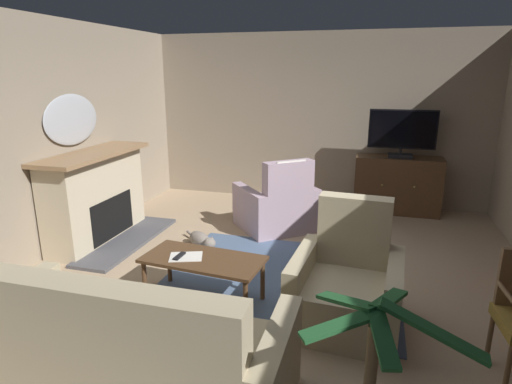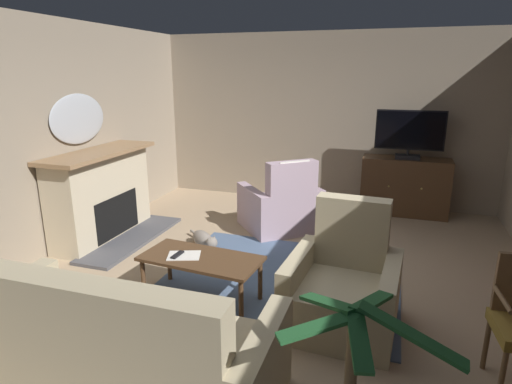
{
  "view_description": "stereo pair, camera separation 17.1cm",
  "coord_description": "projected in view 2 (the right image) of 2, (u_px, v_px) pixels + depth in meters",
  "views": [
    {
      "loc": [
        0.93,
        -3.82,
        2.12
      ],
      "look_at": [
        -0.21,
        0.27,
        0.91
      ],
      "focal_mm": 29.93,
      "sensor_mm": 36.0,
      "label": 1
    },
    {
      "loc": [
        1.1,
        -3.77,
        2.12
      ],
      "look_at": [
        -0.21,
        0.27,
        0.91
      ],
      "focal_mm": 29.93,
      "sensor_mm": 36.0,
      "label": 2
    }
  ],
  "objects": [
    {
      "name": "armchair_facing_sofa",
      "position": [
        281.0,
        207.0,
        5.86
      ],
      "size": [
        1.29,
        1.28,
        1.04
      ],
      "color": "#AD93A3",
      "rests_on": "ground_plane"
    },
    {
      "name": "ground_plane",
      "position": [
        267.0,
        288.0,
        4.36
      ],
      "size": [
        6.0,
        6.94,
        0.04
      ],
      "primitive_type": "cube",
      "color": "tan"
    },
    {
      "name": "coffee_table",
      "position": [
        201.0,
        262.0,
        4.0
      ],
      "size": [
        1.17,
        0.63,
        0.45
      ],
      "color": "#4C331E",
      "rests_on": "ground_plane"
    },
    {
      "name": "television",
      "position": [
        410.0,
        133.0,
        6.2
      ],
      "size": [
        0.97,
        0.2,
        0.71
      ],
      "color": "black",
      "rests_on": "tv_cabinet"
    },
    {
      "name": "tv_remote",
      "position": [
        177.0,
        255.0,
        4.0
      ],
      "size": [
        0.06,
        0.17,
        0.02
      ],
      "primitive_type": "cube",
      "rotation": [
        0.0,
        0.0,
        1.51
      ],
      "color": "black",
      "rests_on": "coffee_table"
    },
    {
      "name": "wall_mirror_oval",
      "position": [
        78.0,
        119.0,
        5.32
      ],
      "size": [
        0.06,
        0.97,
        0.62
      ],
      "primitive_type": "ellipsoid",
      "color": "#B2B7BF"
    },
    {
      "name": "cat",
      "position": [
        204.0,
        239.0,
        5.32
      ],
      "size": [
        0.57,
        0.52,
        0.21
      ],
      "color": "gray",
      "rests_on": "ground_plane"
    },
    {
      "name": "folded_newspaper",
      "position": [
        184.0,
        255.0,
        4.01
      ],
      "size": [
        0.36,
        0.31,
        0.01
      ],
      "primitive_type": "cube",
      "rotation": [
        0.0,
        0.0,
        0.35
      ],
      "color": "silver",
      "rests_on": "coffee_table"
    },
    {
      "name": "wall_back",
      "position": [
        324.0,
        120.0,
        6.93
      ],
      "size": [
        6.0,
        0.1,
        2.73
      ],
      "primitive_type": "cube",
      "color": "gray",
      "rests_on": "ground_plane"
    },
    {
      "name": "armchair_by_fireplace",
      "position": [
        343.0,
        289.0,
        3.64
      ],
      "size": [
        0.96,
        0.95,
        1.06
      ],
      "color": "tan",
      "rests_on": "ground_plane"
    },
    {
      "name": "fireplace",
      "position": [
        103.0,
        197.0,
        5.52
      ],
      "size": [
        0.92,
        1.73,
        1.16
      ],
      "color": "#4C4C51",
      "rests_on": "ground_plane"
    },
    {
      "name": "rug_central",
      "position": [
        281.0,
        279.0,
        4.5
      ],
      "size": [
        2.41,
        2.06,
        0.01
      ],
      "primitive_type": "cube",
      "color": "slate",
      "rests_on": "ground_plane"
    },
    {
      "name": "wall_left",
      "position": [
        34.0,
        141.0,
        4.79
      ],
      "size": [
        0.1,
        6.94,
        2.73
      ],
      "primitive_type": "cube",
      "color": "gray",
      "rests_on": "ground_plane"
    },
    {
      "name": "tv_cabinet",
      "position": [
        404.0,
        188.0,
        6.48
      ],
      "size": [
        1.27,
        0.47,
        0.87
      ],
      "color": "#352315",
      "rests_on": "ground_plane"
    },
    {
      "name": "sofa_floral",
      "position": [
        117.0,
        353.0,
        2.8
      ],
      "size": [
        2.1,
        0.9,
        1.0
      ],
      "color": "tan",
      "rests_on": "ground_plane"
    }
  ]
}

